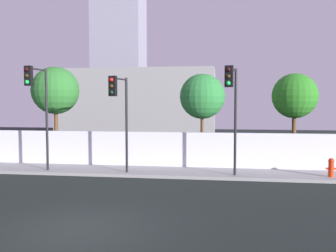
{
  "coord_description": "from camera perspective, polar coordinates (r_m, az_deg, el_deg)",
  "views": [
    {
      "loc": [
        3.81,
        -9.33,
        3.44
      ],
      "look_at": [
        1.55,
        6.5,
        2.46
      ],
      "focal_mm": 38.97,
      "sensor_mm": 36.0,
      "label": 1
    }
  ],
  "objects": [
    {
      "name": "fire_hydrant",
      "position": [
        17.99,
        24.16,
        -5.85
      ],
      "size": [
        0.44,
        0.26,
        0.85
      ],
      "color": "red",
      "rests_on": "sidewalk"
    },
    {
      "name": "traffic_light_left",
      "position": [
        16.84,
        -7.64,
        3.55
      ],
      "size": [
        0.54,
        1.49,
        4.52
      ],
      "color": "black",
      "rests_on": "sidewalk"
    },
    {
      "name": "tower_on_skyline",
      "position": [
        47.61,
        -7.67,
        15.56
      ],
      "size": [
        6.01,
        5.0,
        26.79
      ],
      "primitive_type": "cube",
      "color": "gray",
      "rests_on": "ground"
    },
    {
      "name": "traffic_light_center",
      "position": [
        18.28,
        -19.74,
        4.42
      ],
      "size": [
        0.4,
        1.61,
        5.0
      ],
      "color": "black",
      "rests_on": "sidewalk"
    },
    {
      "name": "traffic_light_right",
      "position": [
        16.16,
        10.0,
        4.43
      ],
      "size": [
        0.59,
        1.65,
        4.88
      ],
      "color": "black",
      "rests_on": "sidewalk"
    },
    {
      "name": "roadside_tree_rightmost",
      "position": [
        20.12,
        19.2,
        4.4
      ],
      "size": [
        2.34,
        2.34,
        5.02
      ],
      "color": "brown",
      "rests_on": "ground"
    },
    {
      "name": "perimeter_wall",
      "position": [
        19.35,
        -3.31,
        -3.58
      ],
      "size": [
        36.0,
        0.18,
        1.8
      ],
      "primitive_type": "cube",
      "color": "silver",
      "rests_on": "sidewalk"
    },
    {
      "name": "ground_plane",
      "position": [
        10.65,
        -13.83,
        -15.43
      ],
      "size": [
        80.0,
        80.0,
        0.0
      ],
      "primitive_type": "plane",
      "color": "black"
    },
    {
      "name": "roadside_tree_midright",
      "position": [
        19.78,
        5.38,
        4.59
      ],
      "size": [
        2.43,
        2.43,
        5.05
      ],
      "color": "brown",
      "rests_on": "ground"
    },
    {
      "name": "low_building_distant",
      "position": [
        33.65,
        -4.6,
        3.16
      ],
      "size": [
        13.85,
        6.0,
        6.47
      ],
      "primitive_type": "cube",
      "color": "gray",
      "rests_on": "ground"
    },
    {
      "name": "sidewalk",
      "position": [
        18.26,
        -4.1,
        -7.11
      ],
      "size": [
        36.0,
        2.4,
        0.15
      ],
      "primitive_type": "cube",
      "color": "gray",
      "rests_on": "ground"
    },
    {
      "name": "roadside_tree_midleft",
      "position": [
        21.85,
        -17.19,
        5.27
      ],
      "size": [
        2.7,
        2.7,
        5.54
      ],
      "color": "brown",
      "rests_on": "ground"
    }
  ]
}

